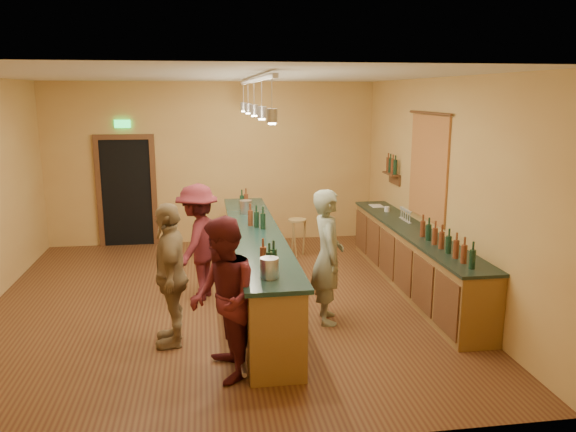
{
  "coord_description": "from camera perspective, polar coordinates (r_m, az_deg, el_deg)",
  "views": [
    {
      "loc": [
        -0.18,
        -7.76,
        2.97
      ],
      "look_at": [
        1.02,
        0.2,
        1.21
      ],
      "focal_mm": 35.0,
      "sensor_mm": 36.0,
      "label": 1
    }
  ],
  "objects": [
    {
      "name": "floor",
      "position": [
        8.31,
        -6.83,
        -8.68
      ],
      "size": [
        7.0,
        7.0,
        0.0
      ],
      "primitive_type": "plane",
      "color": "#4F2716",
      "rests_on": "ground"
    },
    {
      "name": "ceiling",
      "position": [
        7.77,
        -7.45,
        13.95
      ],
      "size": [
        6.5,
        7.0,
        0.02
      ],
      "primitive_type": "cube",
      "color": "silver",
      "rests_on": "wall_back"
    },
    {
      "name": "wall_back",
      "position": [
        11.34,
        -7.63,
        5.31
      ],
      "size": [
        6.5,
        0.02,
        3.2
      ],
      "primitive_type": "cube",
      "color": "#BD8846",
      "rests_on": "floor"
    },
    {
      "name": "wall_front",
      "position": [
        4.48,
        -5.86,
        -5.54
      ],
      "size": [
        6.5,
        0.02,
        3.2
      ],
      "primitive_type": "cube",
      "color": "#BD8846",
      "rests_on": "floor"
    },
    {
      "name": "wall_right",
      "position": [
        8.59,
        15.1,
        2.75
      ],
      "size": [
        0.02,
        7.0,
        3.2
      ],
      "primitive_type": "cube",
      "color": "#BD8846",
      "rests_on": "floor"
    },
    {
      "name": "doorway",
      "position": [
        11.49,
        -16.07,
        2.63
      ],
      "size": [
        1.15,
        0.09,
        2.48
      ],
      "color": "black",
      "rests_on": "wall_back"
    },
    {
      "name": "tapestry",
      "position": [
        8.92,
        14.05,
        4.76
      ],
      "size": [
        0.03,
        1.4,
        1.6
      ],
      "primitive_type": "cube",
      "color": "maroon",
      "rests_on": "wall_right"
    },
    {
      "name": "bottle_shelf",
      "position": [
        10.31,
        10.52,
        4.87
      ],
      "size": [
        0.17,
        0.55,
        0.54
      ],
      "color": "#512E18",
      "rests_on": "wall_right"
    },
    {
      "name": "back_counter",
      "position": [
        8.9,
        12.58,
        -4.17
      ],
      "size": [
        0.6,
        4.55,
        1.27
      ],
      "color": "brown",
      "rests_on": "floor"
    },
    {
      "name": "tasting_bar",
      "position": [
        8.14,
        -3.27,
        -4.55
      ],
      "size": [
        0.73,
        5.1,
        1.38
      ],
      "color": "brown",
      "rests_on": "floor"
    },
    {
      "name": "pendant_track",
      "position": [
        7.79,
        -3.48,
        12.42
      ],
      "size": [
        0.11,
        4.6,
        0.5
      ],
      "color": "silver",
      "rests_on": "ceiling"
    },
    {
      "name": "bartender",
      "position": [
        7.35,
        4.05,
        -4.13
      ],
      "size": [
        0.47,
        0.68,
        1.78
      ],
      "primitive_type": "imported",
      "rotation": [
        0.0,
        0.0,
        1.5
      ],
      "color": "gray",
      "rests_on": "floor"
    },
    {
      "name": "customer_a",
      "position": [
        5.95,
        -6.61,
        -8.42
      ],
      "size": [
        0.76,
        0.92,
        1.74
      ],
      "primitive_type": "imported",
      "rotation": [
        0.0,
        0.0,
        -1.45
      ],
      "color": "#59191E",
      "rests_on": "floor"
    },
    {
      "name": "customer_b",
      "position": [
        6.83,
        -11.83,
        -5.83
      ],
      "size": [
        0.44,
        1.03,
        1.74
      ],
      "primitive_type": "imported",
      "rotation": [
        0.0,
        0.0,
        -1.56
      ],
      "color": "#997A51",
      "rests_on": "floor"
    },
    {
      "name": "customer_c",
      "position": [
        8.28,
        -9.12,
        -2.63
      ],
      "size": [
        1.02,
        1.26,
        1.71
      ],
      "primitive_type": "imported",
      "rotation": [
        0.0,
        0.0,
        -1.98
      ],
      "color": "#59191E",
      "rests_on": "floor"
    },
    {
      "name": "bar_stool",
      "position": [
        10.39,
        0.94,
        -1.11
      ],
      "size": [
        0.34,
        0.34,
        0.7
      ],
      "rotation": [
        0.0,
        0.0,
        0.4
      ],
      "color": "#A28249",
      "rests_on": "floor"
    }
  ]
}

